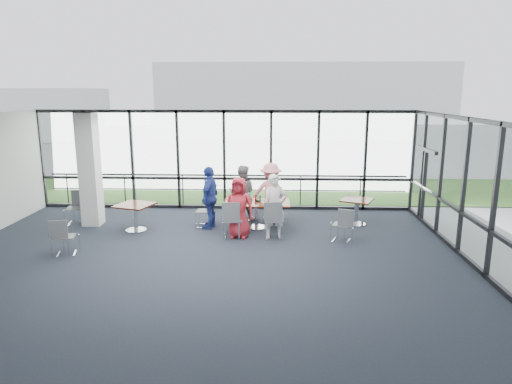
{
  "coord_description": "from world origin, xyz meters",
  "views": [
    {
      "loc": [
        1.61,
        -9.49,
        3.76
      ],
      "look_at": [
        1.12,
        2.55,
        1.1
      ],
      "focal_mm": 32.0,
      "sensor_mm": 36.0,
      "label": 1
    }
  ],
  "objects_px": {
    "diner_end": "(210,197)",
    "chair_main_nr": "(274,220)",
    "diner_near_left": "(239,208)",
    "diner_far_left": "(242,193)",
    "chair_main_fl": "(244,204)",
    "diner_far_right": "(271,192)",
    "chair_spare_r": "(342,225)",
    "chair_main_nl": "(233,220)",
    "main_table": "(256,207)",
    "chair_spare_lb": "(76,208)",
    "diner_near_right": "(275,206)",
    "chair_spare_la": "(65,237)",
    "side_table_right": "(357,203)",
    "structural_column": "(90,170)",
    "chair_main_fr": "(274,204)",
    "chair_main_end": "(205,211)",
    "side_table_left": "(135,208)"
  },
  "relations": [
    {
      "from": "diner_near_right",
      "to": "diner_far_right",
      "type": "height_order",
      "value": "diner_far_right"
    },
    {
      "from": "diner_end",
      "to": "chair_main_end",
      "type": "distance_m",
      "value": 0.46
    },
    {
      "from": "diner_end",
      "to": "chair_main_fr",
      "type": "bearing_deg",
      "value": 130.65
    },
    {
      "from": "diner_end",
      "to": "main_table",
      "type": "bearing_deg",
      "value": 104.03
    },
    {
      "from": "main_table",
      "to": "chair_main_end",
      "type": "height_order",
      "value": "chair_main_end"
    },
    {
      "from": "diner_near_left",
      "to": "diner_far_left",
      "type": "relative_size",
      "value": 0.98
    },
    {
      "from": "chair_spare_lb",
      "to": "chair_main_end",
      "type": "bearing_deg",
      "value": 163.8
    },
    {
      "from": "main_table",
      "to": "chair_main_fr",
      "type": "xyz_separation_m",
      "value": [
        0.5,
        0.93,
        -0.16
      ]
    },
    {
      "from": "chair_main_nl",
      "to": "chair_spare_r",
      "type": "xyz_separation_m",
      "value": [
        2.8,
        -0.18,
        -0.05
      ]
    },
    {
      "from": "chair_main_fl",
      "to": "chair_spare_la",
      "type": "height_order",
      "value": "chair_main_fl"
    },
    {
      "from": "diner_near_right",
      "to": "chair_spare_lb",
      "type": "relative_size",
      "value": 1.8
    },
    {
      "from": "diner_far_right",
      "to": "chair_spare_r",
      "type": "distance_m",
      "value": 2.64
    },
    {
      "from": "side_table_left",
      "to": "diner_far_left",
      "type": "height_order",
      "value": "diner_far_left"
    },
    {
      "from": "chair_main_fr",
      "to": "chair_main_end",
      "type": "xyz_separation_m",
      "value": [
        -1.97,
        -0.89,
        0.0
      ]
    },
    {
      "from": "chair_main_nl",
      "to": "chair_main_fr",
      "type": "relative_size",
      "value": 1.07
    },
    {
      "from": "diner_far_left",
      "to": "chair_main_nr",
      "type": "distance_m",
      "value": 1.98
    },
    {
      "from": "diner_near_right",
      "to": "chair_main_nl",
      "type": "height_order",
      "value": "diner_near_right"
    },
    {
      "from": "diner_far_left",
      "to": "chair_spare_r",
      "type": "distance_m",
      "value": 3.32
    },
    {
      "from": "chair_main_nl",
      "to": "main_table",
      "type": "bearing_deg",
      "value": 50.01
    },
    {
      "from": "diner_near_left",
      "to": "side_table_right",
      "type": "bearing_deg",
      "value": 29.85
    },
    {
      "from": "side_table_left",
      "to": "chair_main_end",
      "type": "xyz_separation_m",
      "value": [
        1.85,
        0.44,
        -0.18
      ]
    },
    {
      "from": "side_table_left",
      "to": "side_table_right",
      "type": "height_order",
      "value": "same"
    },
    {
      "from": "main_table",
      "to": "chair_spare_la",
      "type": "bearing_deg",
      "value": -152.7
    },
    {
      "from": "diner_near_right",
      "to": "chair_main_fl",
      "type": "distance_m",
      "value": 2.01
    },
    {
      "from": "main_table",
      "to": "diner_far_left",
      "type": "relative_size",
      "value": 1.12
    },
    {
      "from": "chair_main_nr",
      "to": "chair_main_fl",
      "type": "height_order",
      "value": "chair_main_nr"
    },
    {
      "from": "chair_main_fr",
      "to": "chair_spare_lb",
      "type": "relative_size",
      "value": 0.96
    },
    {
      "from": "side_table_right",
      "to": "chair_main_fr",
      "type": "height_order",
      "value": "chair_main_fr"
    },
    {
      "from": "diner_near_right",
      "to": "chair_spare_lb",
      "type": "height_order",
      "value": "diner_near_right"
    },
    {
      "from": "side_table_right",
      "to": "chair_spare_la",
      "type": "distance_m",
      "value": 7.77
    },
    {
      "from": "diner_far_left",
      "to": "chair_main_nr",
      "type": "height_order",
      "value": "diner_far_left"
    },
    {
      "from": "side_table_right",
      "to": "chair_spare_la",
      "type": "bearing_deg",
      "value": -159.01
    },
    {
      "from": "side_table_left",
      "to": "diner_end",
      "type": "xyz_separation_m",
      "value": [
        2.01,
        0.37,
        0.23
      ]
    },
    {
      "from": "diner_near_right",
      "to": "chair_main_nr",
      "type": "bearing_deg",
      "value": -130.98
    },
    {
      "from": "chair_main_nr",
      "to": "side_table_right",
      "type": "bearing_deg",
      "value": 23.08
    },
    {
      "from": "main_table",
      "to": "chair_main_end",
      "type": "xyz_separation_m",
      "value": [
        -1.47,
        0.04,
        -0.16
      ]
    },
    {
      "from": "chair_main_nr",
      "to": "chair_spare_la",
      "type": "relative_size",
      "value": 1.14
    },
    {
      "from": "diner_end",
      "to": "chair_main_fr",
      "type": "relative_size",
      "value": 1.93
    },
    {
      "from": "chair_main_fl",
      "to": "structural_column",
      "type": "bearing_deg",
      "value": 22.08
    },
    {
      "from": "diner_near_right",
      "to": "chair_spare_la",
      "type": "height_order",
      "value": "diner_near_right"
    },
    {
      "from": "diner_near_left",
      "to": "diner_far_right",
      "type": "bearing_deg",
      "value": 71.59
    },
    {
      "from": "chair_main_nr",
      "to": "chair_main_end",
      "type": "xyz_separation_m",
      "value": [
        -1.96,
        0.92,
        -0.04
      ]
    },
    {
      "from": "diner_far_right",
      "to": "chair_main_end",
      "type": "height_order",
      "value": "diner_far_right"
    },
    {
      "from": "diner_far_left",
      "to": "chair_main_nl",
      "type": "height_order",
      "value": "diner_far_left"
    },
    {
      "from": "side_table_left",
      "to": "chair_spare_la",
      "type": "bearing_deg",
      "value": -119.16
    },
    {
      "from": "chair_main_nr",
      "to": "chair_spare_r",
      "type": "distance_m",
      "value": 1.74
    },
    {
      "from": "diner_far_left",
      "to": "chair_main_fl",
      "type": "distance_m",
      "value": 0.36
    },
    {
      "from": "chair_spare_lb",
      "to": "chair_main_nr",
      "type": "bearing_deg",
      "value": 155.5
    },
    {
      "from": "diner_end",
      "to": "chair_main_nr",
      "type": "relative_size",
      "value": 1.78
    },
    {
      "from": "chair_main_end",
      "to": "chair_spare_r",
      "type": "relative_size",
      "value": 1.06
    }
  ]
}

